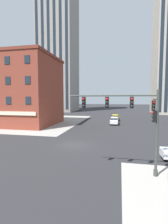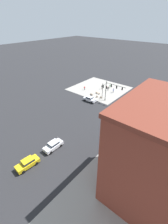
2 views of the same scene
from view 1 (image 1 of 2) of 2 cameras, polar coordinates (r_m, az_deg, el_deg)
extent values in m
plane|color=#262628|center=(22.74, -3.29, -10.96)|extent=(320.00, 320.00, 0.00)
cube|color=gray|center=(48.93, -19.95, -2.84)|extent=(32.00, 32.00, 0.02)
cylinder|color=#383D38|center=(15.29, 22.80, -18.25)|extent=(0.32, 0.32, 0.50)
cylinder|color=#383D38|center=(14.38, 23.19, -6.64)|extent=(0.20, 0.20, 6.77)
cylinder|color=#383D38|center=(13.86, 9.35, 5.44)|extent=(6.92, 0.12, 0.12)
cylinder|color=#383D38|center=(15.01, 22.85, 3.93)|extent=(0.11, 1.80, 0.11)
cube|color=black|center=(13.88, 15.69, 3.06)|extent=(0.28, 0.28, 0.90)
sphere|color=red|center=(13.71, 15.75, 4.21)|extent=(0.18, 0.18, 0.18)
sphere|color=#282828|center=(13.72, 15.73, 3.04)|extent=(0.18, 0.18, 0.18)
sphere|color=#282828|center=(13.73, 15.70, 1.88)|extent=(0.18, 0.18, 0.18)
cube|color=black|center=(13.89, 7.74, 3.19)|extent=(0.28, 0.28, 0.90)
sphere|color=red|center=(13.73, 7.70, 4.34)|extent=(0.18, 0.18, 0.18)
sphere|color=#282828|center=(13.73, 7.69, 3.17)|extent=(0.18, 0.18, 0.18)
sphere|color=#282828|center=(13.74, 7.67, 2.01)|extent=(0.18, 0.18, 0.18)
cube|color=black|center=(14.16, -0.06, 3.26)|extent=(0.28, 0.28, 0.90)
sphere|color=red|center=(14.00, -0.19, 4.39)|extent=(0.18, 0.18, 0.18)
sphere|color=#282828|center=(14.01, -0.19, 3.24)|extent=(0.18, 0.18, 0.18)
sphere|color=#282828|center=(14.02, -0.19, 2.10)|extent=(0.18, 0.18, 0.18)
cube|color=black|center=(14.16, 22.57, -1.35)|extent=(0.28, 0.28, 0.90)
sphere|color=red|center=(14.10, 21.96, -0.21)|extent=(0.18, 0.18, 0.18)
sphere|color=#282828|center=(14.13, 21.93, -1.35)|extent=(0.18, 0.18, 0.18)
sphere|color=#282828|center=(14.16, 21.90, -2.47)|extent=(0.18, 0.18, 0.18)
cube|color=black|center=(15.81, 22.24, 1.97)|extent=(0.28, 0.28, 0.90)
sphere|color=red|center=(15.64, 22.38, 2.97)|extent=(0.18, 0.18, 0.18)
sphere|color=#282828|center=(15.65, 22.35, 1.94)|extent=(0.18, 0.18, 0.18)
sphere|color=#282828|center=(15.67, 22.31, 0.92)|extent=(0.18, 0.18, 0.18)
cylinder|color=black|center=(20.13, 26.27, -12.56)|extent=(0.64, 0.23, 0.64)
cube|color=silver|center=(40.74, 10.09, -3.09)|extent=(1.81, 4.42, 0.76)
cube|color=silver|center=(40.51, 10.10, -2.16)|extent=(1.52, 2.13, 0.60)
cube|color=#232D38|center=(40.51, 10.10, -2.16)|extent=(1.56, 2.22, 0.40)
cylinder|color=black|center=(42.19, 9.03, -3.33)|extent=(0.23, 0.64, 0.64)
cylinder|color=black|center=(42.12, 11.31, -3.38)|extent=(0.23, 0.64, 0.64)
cylinder|color=black|center=(39.49, 8.78, -3.87)|extent=(0.23, 0.64, 0.64)
cylinder|color=black|center=(39.42, 11.21, -3.92)|extent=(0.23, 0.64, 0.64)
cube|color=gold|center=(46.96, 10.42, -2.08)|extent=(2.09, 4.52, 0.76)
cube|color=gold|center=(46.74, 10.41, -1.27)|extent=(1.65, 2.22, 0.60)
cube|color=#232D38|center=(46.74, 10.41, -1.27)|extent=(1.69, 2.31, 0.40)
cylinder|color=black|center=(48.45, 9.60, -2.32)|extent=(0.27, 0.65, 0.64)
cylinder|color=black|center=(48.28, 11.57, -2.37)|extent=(0.27, 0.65, 0.64)
cylinder|color=black|center=(45.76, 9.19, -2.72)|extent=(0.27, 0.65, 0.64)
cylinder|color=black|center=(45.58, 11.28, -2.78)|extent=(0.27, 0.65, 0.64)
cube|color=brown|center=(44.21, -22.95, 6.15)|extent=(20.87, 14.27, 15.16)
cube|color=brown|center=(45.16, -23.27, 16.19)|extent=(21.29, 14.56, 0.60)
cube|color=#1E2833|center=(35.92, -23.95, 3.54)|extent=(1.10, 0.08, 1.50)
cube|color=#1E2833|center=(33.64, -18.17, 3.66)|extent=(1.10, 0.08, 1.50)
cube|color=#1E2833|center=(36.07, -24.14, 9.57)|extent=(1.10, 0.08, 1.50)
cube|color=#1E2833|center=(33.80, -18.33, 10.10)|extent=(1.10, 0.08, 1.50)
cube|color=#1E2833|center=(36.62, -24.35, 15.48)|extent=(1.10, 0.08, 1.50)
cube|color=#1E2833|center=(34.39, -18.50, 16.39)|extent=(1.10, 0.08, 1.50)
cube|color=#1E2833|center=(71.35, 24.61, 20.78)|extent=(1.20, 0.10, 50.83)
cube|color=#1E2833|center=(71.79, 26.35, 20.62)|extent=(1.20, 0.10, 50.83)
cube|color=gray|center=(88.11, -8.61, 22.46)|extent=(16.20, 16.62, 66.42)
cube|color=#1E2833|center=(83.42, -15.55, 23.39)|extent=(1.20, 0.10, 63.76)
cube|color=#1E2833|center=(82.29, -13.73, 23.70)|extent=(1.20, 0.10, 63.76)
cube|color=#1E2833|center=(81.24, -11.85, 23.99)|extent=(1.20, 0.10, 63.76)
cube|color=#1E2833|center=(80.26, -9.92, 24.27)|extent=(1.20, 0.10, 63.76)
cube|color=#1E2833|center=(79.37, -7.93, 24.52)|extent=(1.20, 0.10, 63.76)
cube|color=#1E2833|center=(78.55, -5.89, 24.76)|extent=(1.20, 0.10, 63.76)
camera|label=2|loc=(62.44, -10.29, 21.63)|focal=25.13mm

